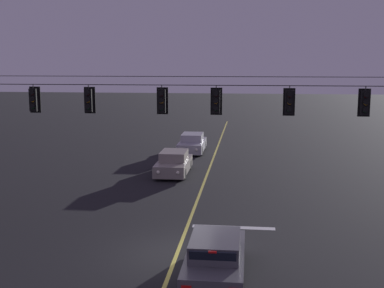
# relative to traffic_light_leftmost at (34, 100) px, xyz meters

# --- Properties ---
(ground_plane) EXTENTS (180.00, 180.00, 0.00)m
(ground_plane) POSITION_rel_traffic_light_leftmost_xyz_m (6.66, -3.78, -5.13)
(ground_plane) COLOR black
(lane_centre_stripe) EXTENTS (0.14, 60.00, 0.01)m
(lane_centre_stripe) POSITION_rel_traffic_light_leftmost_xyz_m (6.66, 6.02, -5.12)
(lane_centre_stripe) COLOR #D1C64C
(lane_centre_stripe) RESTS_ON ground
(stop_bar_paint) EXTENTS (3.40, 0.36, 0.01)m
(stop_bar_paint) POSITION_rel_traffic_light_leftmost_xyz_m (8.56, -0.58, -5.12)
(stop_bar_paint) COLOR silver
(stop_bar_paint) RESTS_ON ground
(signal_span_assembly) EXTENTS (21.24, 0.32, 7.18)m
(signal_span_assembly) POSITION_rel_traffic_light_leftmost_xyz_m (6.66, 0.02, -1.38)
(signal_span_assembly) COLOR #423021
(signal_span_assembly) RESTS_ON ground
(traffic_light_leftmost) EXTENTS (0.48, 0.41, 1.22)m
(traffic_light_leftmost) POSITION_rel_traffic_light_leftmost_xyz_m (0.00, 0.00, 0.00)
(traffic_light_leftmost) COLOR black
(traffic_light_left_inner) EXTENTS (0.48, 0.41, 1.22)m
(traffic_light_left_inner) POSITION_rel_traffic_light_leftmost_xyz_m (2.41, 0.00, 0.00)
(traffic_light_left_inner) COLOR black
(traffic_light_centre) EXTENTS (0.48, 0.41, 1.22)m
(traffic_light_centre) POSITION_rel_traffic_light_leftmost_xyz_m (5.53, 0.00, 0.00)
(traffic_light_centre) COLOR black
(traffic_light_right_inner) EXTENTS (0.48, 0.41, 1.22)m
(traffic_light_right_inner) POSITION_rel_traffic_light_leftmost_xyz_m (7.77, 0.00, 0.00)
(traffic_light_right_inner) COLOR black
(traffic_light_rightmost) EXTENTS (0.48, 0.41, 1.22)m
(traffic_light_rightmost) POSITION_rel_traffic_light_leftmost_xyz_m (10.71, 0.00, 0.00)
(traffic_light_rightmost) COLOR black
(traffic_light_far_right) EXTENTS (0.48, 0.41, 1.22)m
(traffic_light_far_right) POSITION_rel_traffic_light_leftmost_xyz_m (13.66, 0.00, 0.00)
(traffic_light_far_right) COLOR black
(car_waiting_near_lane) EXTENTS (1.80, 4.33, 1.39)m
(car_waiting_near_lane) POSITION_rel_traffic_light_leftmost_xyz_m (8.15, -5.51, -4.48)
(car_waiting_near_lane) COLOR #4C4C51
(car_waiting_near_lane) RESTS_ON ground
(car_oncoming_lead) EXTENTS (1.80, 4.42, 1.39)m
(car_oncoming_lead) POSITION_rel_traffic_light_leftmost_xyz_m (4.64, 8.97, -4.48)
(car_oncoming_lead) COLOR gray
(car_oncoming_lead) RESTS_ON ground
(car_oncoming_trailing) EXTENTS (1.80, 4.42, 1.39)m
(car_oncoming_trailing) POSITION_rel_traffic_light_leftmost_xyz_m (4.91, 16.46, -4.48)
(car_oncoming_trailing) COLOR #A5A5AD
(car_oncoming_trailing) RESTS_ON ground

